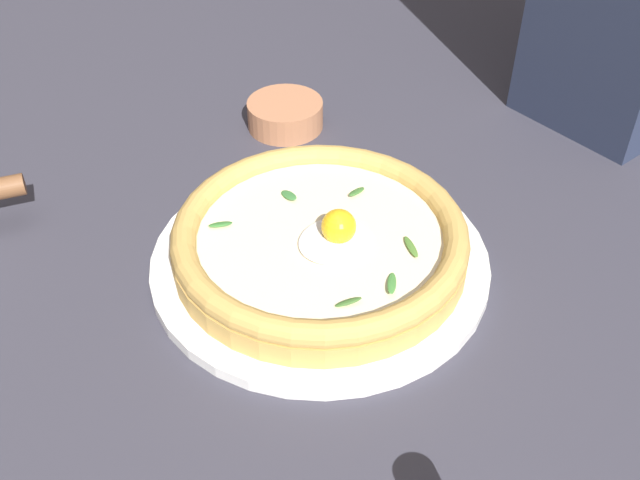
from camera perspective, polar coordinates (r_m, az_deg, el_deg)
The scene contains 4 objects.
ground_plane at distance 0.74m, azimuth 0.45°, elevation -1.65°, with size 2.40×2.40×0.03m, color #363541.
pizza_plate at distance 0.71m, azimuth -0.00°, elevation -1.59°, with size 0.32×0.32×0.01m, color white.
pizza at distance 0.69m, azimuth 0.02°, elevation 0.04°, with size 0.28×0.28×0.06m.
side_bowl at distance 0.91m, azimuth -2.68°, elevation 9.56°, with size 0.09×0.09×0.03m, color #B97752.
Camera 1 is at (0.40, 0.37, 0.48)m, focal length 41.88 mm.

